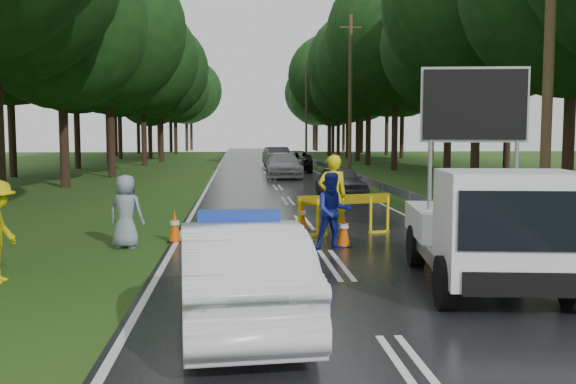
{
  "coord_description": "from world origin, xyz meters",
  "views": [
    {
      "loc": [
        -1.89,
        -12.3,
        2.58
      ],
      "look_at": [
        -0.79,
        1.71,
        1.3
      ],
      "focal_mm": 40.0,
      "sensor_mm": 36.0,
      "label": 1
    }
  ],
  "objects": [
    {
      "name": "ground",
      "position": [
        0.0,
        0.0,
        0.0
      ],
      "size": [
        160.0,
        160.0,
        0.0
      ],
      "primitive_type": "plane",
      "color": "#1D4112",
      "rests_on": "ground"
    },
    {
      "name": "road",
      "position": [
        0.0,
        30.0,
        0.01
      ],
      "size": [
        7.0,
        140.0,
        0.02
      ],
      "primitive_type": "cube",
      "color": "black",
      "rests_on": "ground"
    },
    {
      "name": "guardrail",
      "position": [
        3.7,
        29.67,
        0.55
      ],
      "size": [
        0.12,
        60.06,
        0.7
      ],
      "color": "gray",
      "rests_on": "ground"
    },
    {
      "name": "utility_pole_near",
      "position": [
        5.2,
        2.0,
        5.06
      ],
      "size": [
        1.4,
        0.24,
        10.0
      ],
      "color": "#4F3D24",
      "rests_on": "ground"
    },
    {
      "name": "utility_pole_mid",
      "position": [
        5.2,
        28.0,
        5.06
      ],
      "size": [
        1.4,
        0.24,
        10.0
      ],
      "color": "#4F3D24",
      "rests_on": "ground"
    },
    {
      "name": "utility_pole_far",
      "position": [
        5.2,
        54.0,
        5.06
      ],
      "size": [
        1.4,
        0.24,
        10.0
      ],
      "color": "#4F3D24",
      "rests_on": "ground"
    },
    {
      "name": "police_sedan",
      "position": [
        -1.88,
        -3.94,
        0.72
      ],
      "size": [
        1.89,
        4.45,
        1.57
      ],
      "rotation": [
        0.0,
        0.0,
        3.23
      ],
      "color": "silver",
      "rests_on": "ground"
    },
    {
      "name": "work_truck",
      "position": [
        2.23,
        -2.13,
        1.01
      ],
      "size": [
        2.65,
        4.91,
        3.73
      ],
      "rotation": [
        0.0,
        0.0,
        -0.13
      ],
      "color": "gray",
      "rests_on": "ground"
    },
    {
      "name": "barrier",
      "position": [
        0.8,
        3.67,
        0.79
      ],
      "size": [
        2.47,
        0.65,
        1.05
      ],
      "rotation": [
        0.0,
        0.0,
        0.24
      ],
      "color": "yellow",
      "rests_on": "ground"
    },
    {
      "name": "officer",
      "position": [
        0.46,
        3.49,
        1.03
      ],
      "size": [
        0.82,
        0.6,
        2.06
      ],
      "primitive_type": "imported",
      "rotation": [
        0.0,
        0.0,
        3.29
      ],
      "color": "yellow",
      "rests_on": "ground"
    },
    {
      "name": "civilian",
      "position": [
        0.23,
        1.79,
        0.86
      ],
      "size": [
        0.9,
        0.73,
        1.72
      ],
      "primitive_type": "imported",
      "rotation": [
        0.0,
        0.0,
        0.1
      ],
      "color": "#18269E",
      "rests_on": "ground"
    },
    {
      "name": "bystander_right",
      "position": [
        -4.41,
        2.29,
        0.83
      ],
      "size": [
        0.94,
        0.76,
        1.67
      ],
      "primitive_type": "imported",
      "rotation": [
        0.0,
        0.0,
        2.82
      ],
      "color": "gray",
      "rests_on": "ground"
    },
    {
      "name": "queue_car_first",
      "position": [
        2.28,
        13.49,
        0.64
      ],
      "size": [
        1.95,
        3.94,
        1.29
      ],
      "primitive_type": "imported",
      "rotation": [
        0.0,
        0.0,
        0.12
      ],
      "color": "#45484E",
      "rests_on": "ground"
    },
    {
      "name": "queue_car_second",
      "position": [
        0.8,
        25.26,
        0.73
      ],
      "size": [
        2.11,
        5.06,
        1.46
      ],
      "primitive_type": "imported",
      "rotation": [
        0.0,
        0.0,
        -0.01
      ],
      "color": "#AFB1B7",
      "rests_on": "ground"
    },
    {
      "name": "queue_car_third",
      "position": [
        2.04,
        31.26,
        0.71
      ],
      "size": [
        2.9,
        5.33,
        1.42
      ],
      "primitive_type": "imported",
      "rotation": [
        0.0,
        0.0,
        -0.11
      ],
      "color": "black",
      "rests_on": "ground"
    },
    {
      "name": "queue_car_fourth",
      "position": [
        1.18,
        37.26,
        0.78
      ],
      "size": [
        2.26,
        4.88,
        1.55
      ],
      "primitive_type": "imported",
      "rotation": [
        0.0,
        0.0,
        0.13
      ],
      "color": "#404248",
      "rests_on": "ground"
    },
    {
      "name": "cone_near_left",
      "position": [
        -2.5,
        -1.0,
        0.38
      ],
      "size": [
        0.38,
        0.38,
        0.79
      ],
      "color": "black",
      "rests_on": "ground"
    },
    {
      "name": "cone_center",
      "position": [
        0.5,
        2.0,
        0.4
      ],
      "size": [
        0.39,
        0.39,
        0.82
      ],
      "color": "black",
      "rests_on": "ground"
    },
    {
      "name": "cone_far",
      "position": [
        -0.2,
        4.59,
        0.39
      ],
      "size": [
        0.38,
        0.38,
        0.8
      ],
      "color": "black",
      "rests_on": "ground"
    },
    {
      "name": "cone_left_mid",
      "position": [
        -3.4,
        3.0,
        0.38
      ],
      "size": [
        0.37,
        0.37,
        0.78
      ],
      "color": "black",
      "rests_on": "ground"
    },
    {
      "name": "cone_right",
      "position": [
        2.4,
        1.7,
        0.36
      ],
      "size": [
        0.35,
        0.35,
        0.75
      ],
      "color": "black",
      "rests_on": "ground"
    }
  ]
}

